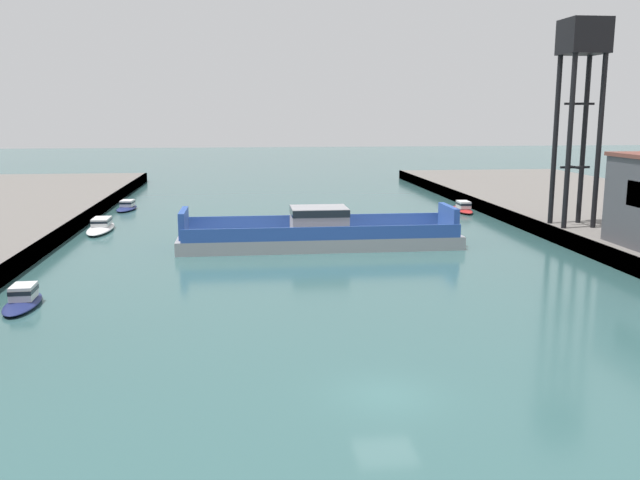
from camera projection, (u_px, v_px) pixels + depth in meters
ground_plane at (386, 396)px, 27.43m from camera, size 400.00×400.00×0.00m
chain_ferry at (319, 234)px, 58.08m from camera, size 23.84×6.78×3.36m
moored_boat_near_left at (101, 226)px, 65.51m from camera, size 2.23×7.67×1.22m
moored_boat_near_right at (23, 299)px, 40.00m from camera, size 2.05×5.26×1.25m
moored_boat_mid_left at (127, 206)px, 79.64m from camera, size 2.46×5.67×1.13m
moored_boat_far_right at (463, 208)px, 77.85m from camera, size 1.83×5.87×1.32m
crane_tower at (582, 63)px, 57.77m from camera, size 3.48×3.48×17.73m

